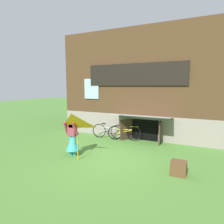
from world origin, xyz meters
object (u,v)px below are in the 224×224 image
bicycle_yellow (124,133)px  wooden_crate (179,168)px  person (72,139)px  bicycle_silver (108,131)px  kite (72,126)px

bicycle_yellow → wooden_crate: bicycle_yellow is taller
person → wooden_crate: (3.97, 0.01, -0.44)m
bicycle_silver → wooden_crate: bearing=-47.2°
person → wooden_crate: size_ratio=3.40×
bicycle_yellow → bicycle_silver: (-0.91, -0.01, 0.01)m
kite → wooden_crate: 3.77m
person → kite: (0.41, -0.56, 0.65)m
bicycle_yellow → bicycle_silver: bicycle_silver is taller
person → kite: bearing=-45.4°
wooden_crate → bicycle_yellow: bearing=135.6°
bicycle_yellow → wooden_crate: size_ratio=3.52×
wooden_crate → kite: bearing=-170.9°
person → bicycle_silver: size_ratio=0.92×
bicycle_yellow → kite: bearing=-114.6°
bicycle_yellow → bicycle_silver: size_ratio=0.96×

